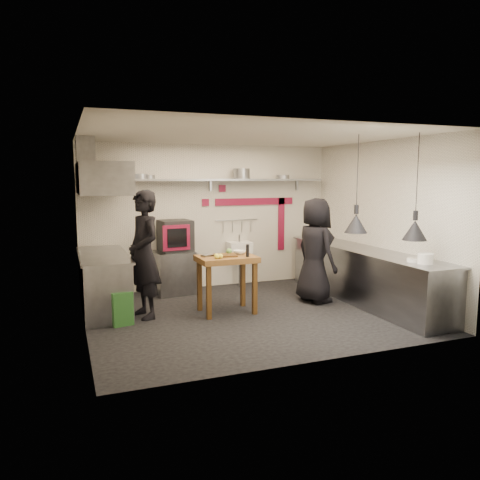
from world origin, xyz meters
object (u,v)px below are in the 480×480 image
object	(u,v)px
combi_oven	(175,236)
prep_table	(227,284)
oven_stand	(174,272)
green_bin	(120,308)
chef_right	(315,250)
chef_left	(144,254)

from	to	relation	value
combi_oven	prep_table	distance (m)	1.74
oven_stand	prep_table	distance (m)	1.63
green_bin	chef_right	bearing A→B (deg)	1.93
prep_table	chef_left	world-z (taller)	chef_left
chef_left	oven_stand	bearing A→B (deg)	134.90
green_bin	prep_table	world-z (taller)	prep_table
oven_stand	green_bin	bearing A→B (deg)	-132.40
combi_oven	chef_right	world-z (taller)	chef_right
combi_oven	chef_right	bearing A→B (deg)	-40.51
chef_left	chef_right	xyz separation A→B (m)	(2.93, -0.13, -0.08)
chef_left	chef_right	distance (m)	2.94
oven_stand	chef_left	distance (m)	1.64
combi_oven	chef_right	size ratio (longest dim) A/B	0.32
prep_table	chef_left	size ratio (longest dim) A/B	0.46
chef_left	chef_right	size ratio (longest dim) A/B	1.09
chef_left	prep_table	bearing A→B (deg)	65.13
chef_right	prep_table	bearing A→B (deg)	84.98
combi_oven	green_bin	world-z (taller)	combi_oven
oven_stand	chef_left	world-z (taller)	chef_left
oven_stand	chef_right	xyz separation A→B (m)	(2.18, -1.46, 0.51)
combi_oven	chef_left	xyz separation A→B (m)	(-0.80, -1.35, -0.10)
combi_oven	prep_table	world-z (taller)	combi_oven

